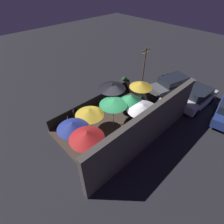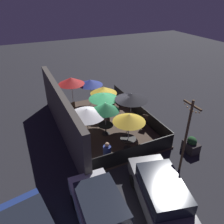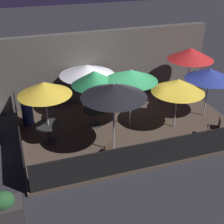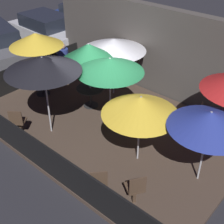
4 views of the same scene
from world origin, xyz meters
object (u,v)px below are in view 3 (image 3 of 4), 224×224
at_px(patio_umbrella_0, 44,88).
at_px(dining_table_1, 96,113).
at_px(patio_umbrella_2, 87,70).
at_px(patron_0, 27,110).
at_px(patio_umbrella_3, 114,91).
at_px(planter_box, 5,210).
at_px(patio_umbrella_4, 131,75).
at_px(patio_chair_0, 204,137).
at_px(patio_chair_3, 106,153).
at_px(patio_umbrella_7, 210,74).
at_px(dining_table_0, 49,128).
at_px(patio_umbrella_1, 95,78).
at_px(patio_chair_2, 161,91).
at_px(patio_umbrella_6, 178,86).
at_px(patio_umbrella_5, 191,54).
at_px(patio_chair_1, 215,127).

relative_size(patio_umbrella_0, dining_table_1, 2.47).
height_order(patio_umbrella_2, patron_0, patio_umbrella_2).
bearing_deg(patio_umbrella_3, planter_box, -151.14).
distance_m(patio_umbrella_4, patio_chair_0, 3.36).
relative_size(patio_umbrella_3, patio_chair_3, 2.60).
height_order(patio_umbrella_7, patio_chair_0, patio_umbrella_7).
bearing_deg(patio_umbrella_2, dining_table_0, -137.29).
relative_size(patio_umbrella_1, patio_umbrella_2, 1.01).
distance_m(patio_umbrella_3, planter_box, 4.61).
height_order(patio_umbrella_3, patio_chair_2, patio_umbrella_3).
relative_size(patio_umbrella_0, patio_umbrella_2, 1.04).
bearing_deg(dining_table_0, patio_umbrella_4, 3.02).
relative_size(patio_umbrella_1, patio_umbrella_6, 1.14).
relative_size(patio_umbrella_4, patron_0, 1.71).
distance_m(patio_umbrella_5, patio_umbrella_7, 1.57).
bearing_deg(patio_chair_0, patio_umbrella_0, 18.61).
relative_size(patio_umbrella_1, patron_0, 1.69).
height_order(patio_umbrella_4, dining_table_1, patio_umbrella_4).
bearing_deg(patio_chair_0, patio_umbrella_6, -42.28).
distance_m(dining_table_0, patio_chair_0, 5.42).
relative_size(patio_umbrella_4, patio_chair_0, 2.44).
bearing_deg(patio_chair_2, patio_umbrella_2, -19.40).
bearing_deg(dining_table_0, patio_umbrella_5, 12.57).
bearing_deg(patio_umbrella_1, patio_chair_0, -42.79).
distance_m(dining_table_0, dining_table_1, 2.00).
bearing_deg(patio_umbrella_0, dining_table_0, -174.64).
bearing_deg(patio_umbrella_0, patio_umbrella_6, -6.01).
xyz_separation_m(dining_table_0, patio_chair_3, (1.48, -2.04, -0.04)).
height_order(patio_umbrella_6, patio_chair_3, patio_umbrella_6).
bearing_deg(patio_umbrella_7, dining_table_0, 179.25).
xyz_separation_m(patio_umbrella_5, patio_chair_0, (-1.50, -3.66, -1.69)).
bearing_deg(patio_umbrella_4, patio_umbrella_1, 161.72).
xyz_separation_m(patio_umbrella_1, dining_table_1, (0.00, -0.00, -1.45)).
distance_m(patio_umbrella_3, patio_chair_2, 4.78).
bearing_deg(patio_umbrella_1, patio_umbrella_3, -86.82).
xyz_separation_m(patio_umbrella_0, patio_umbrella_2, (1.93, 1.78, -0.20)).
bearing_deg(patio_umbrella_3, dining_table_0, 147.67).
distance_m(patio_umbrella_0, planter_box, 4.09).
distance_m(dining_table_0, patio_chair_1, 5.98).
bearing_deg(patron_0, patio_umbrella_4, -55.29).
bearing_deg(planter_box, patron_0, 77.85).
xyz_separation_m(patio_umbrella_6, patio_chair_2, (0.51, 2.22, -1.23)).
height_order(patio_umbrella_0, patio_umbrella_4, patio_umbrella_0).
distance_m(patio_umbrella_0, patio_chair_3, 2.98).
bearing_deg(patio_umbrella_3, patio_umbrella_1, 93.18).
distance_m(patio_umbrella_3, patio_umbrella_7, 4.59).
bearing_deg(patio_umbrella_3, patio_umbrella_2, 91.55).
height_order(patio_umbrella_4, patron_0, patio_umbrella_4).
bearing_deg(patio_umbrella_0, patio_umbrella_2, 42.71).
xyz_separation_m(patio_umbrella_5, patio_chair_3, (-4.96, -3.48, -1.68)).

